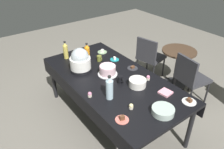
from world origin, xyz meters
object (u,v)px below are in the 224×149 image
at_px(slow_cooker, 80,61).
at_px(dessert_plate_teal, 115,59).
at_px(dessert_plate_coral, 122,119).
at_px(dessert_plate_white, 189,101).
at_px(coffee_mug_olive, 99,58).
at_px(maroon_chair_left, 149,55).
at_px(dessert_plate_sage, 102,52).
at_px(cupcake_mint, 90,94).
at_px(soda_bottle_orange_juice, 87,52).
at_px(dessert_plate_charcoal, 133,68).
at_px(soda_bottle_ginger_ale, 66,51).
at_px(cupcake_berry, 148,78).
at_px(cupcake_rose, 131,106).
at_px(potluck_table, 112,81).
at_px(ceramic_snack_bowl, 137,83).
at_px(coffee_mug_black, 120,79).
at_px(round_cafe_table, 177,61).
at_px(glass_salad_bowl, 163,111).
at_px(maroon_chair_right, 190,76).
at_px(soda_bottle_water, 109,88).
at_px(frosted_layer_cake, 108,70).

distance_m(slow_cooker, dessert_plate_teal, 0.61).
bearing_deg(dessert_plate_coral, dessert_plate_white, 74.16).
distance_m(dessert_plate_teal, coffee_mug_olive, 0.24).
bearing_deg(maroon_chair_left, dessert_plate_white, -30.14).
bearing_deg(dessert_plate_sage, cupcake_mint, -41.24).
bearing_deg(soda_bottle_orange_juice, dessert_plate_charcoal, 32.22).
relative_size(dessert_plate_white, soda_bottle_ginger_ale, 0.58).
bearing_deg(cupcake_berry, cupcake_rose, -61.15).
distance_m(cupcake_berry, cupcake_mint, 0.84).
bearing_deg(potluck_table, maroon_chair_left, 112.67).
relative_size(potluck_table, ceramic_snack_bowl, 9.84).
bearing_deg(coffee_mug_black, dessert_plate_white, 26.38).
relative_size(dessert_plate_sage, round_cafe_table, 0.22).
distance_m(glass_salad_bowl, soda_bottle_ginger_ale, 1.83).
bearing_deg(dessert_plate_white, ceramic_snack_bowl, -156.30).
height_order(glass_salad_bowl, ceramic_snack_bowl, ceramic_snack_bowl).
xyz_separation_m(coffee_mug_black, maroon_chair_left, (-0.69, 1.26, -0.31)).
relative_size(glass_salad_bowl, cupcake_rose, 3.69).
height_order(dessert_plate_charcoal, soda_bottle_orange_juice, soda_bottle_orange_juice).
relative_size(cupcake_berry, soda_bottle_ginger_ale, 0.24).
xyz_separation_m(coffee_mug_black, coffee_mug_olive, (-0.67, 0.12, -0.01)).
xyz_separation_m(dessert_plate_teal, cupcake_rose, (1.04, -0.55, 0.02)).
xyz_separation_m(potluck_table, cupcake_berry, (0.33, 0.36, 0.09)).
relative_size(coffee_mug_olive, maroon_chair_right, 0.13).
bearing_deg(soda_bottle_ginger_ale, soda_bottle_orange_juice, 43.78).
distance_m(dessert_plate_teal, soda_bottle_water, 0.99).
bearing_deg(maroon_chair_left, coffee_mug_black, -61.27).
height_order(ceramic_snack_bowl, soda_bottle_water, soda_bottle_water).
xyz_separation_m(dessert_plate_coral, soda_bottle_ginger_ale, (-1.63, 0.16, 0.12)).
height_order(dessert_plate_coral, dessert_plate_teal, dessert_plate_coral).
distance_m(glass_salad_bowl, dessert_plate_charcoal, 1.00).
bearing_deg(soda_bottle_water, maroon_chair_right, 88.48).
relative_size(cupcake_rose, coffee_mug_olive, 0.59).
distance_m(dessert_plate_charcoal, cupcake_rose, 0.90).
height_order(slow_cooker, cupcake_rose, slow_cooker).
relative_size(dessert_plate_teal, maroon_chair_left, 0.17).
xyz_separation_m(soda_bottle_ginger_ale, maroon_chair_right, (1.29, 1.52, -0.39)).
distance_m(potluck_table, dessert_plate_teal, 0.53).
relative_size(dessert_plate_coral, dessert_plate_white, 0.88).
height_order(potluck_table, maroon_chair_left, maroon_chair_left).
xyz_separation_m(slow_cooker, maroon_chair_left, (-0.11, 1.52, -0.42)).
xyz_separation_m(slow_cooker, round_cafe_table, (0.37, 1.75, -0.41)).
distance_m(potluck_table, dessert_plate_sage, 0.81).
bearing_deg(cupcake_berry, coffee_mug_black, -116.34).
relative_size(slow_cooker, cupcake_mint, 5.12).
xyz_separation_m(dessert_plate_charcoal, maroon_chair_right, (0.41, 0.89, -0.27)).
bearing_deg(cupcake_mint, soda_bottle_water, 47.08).
relative_size(dessert_plate_white, cupcake_berry, 2.45).
distance_m(frosted_layer_cake, glass_salad_bowl, 1.01).
bearing_deg(dessert_plate_coral, dessert_plate_teal, 146.36).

